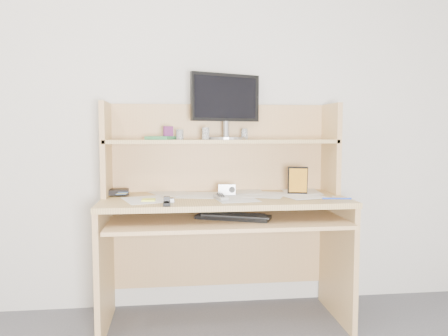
{
  "coord_description": "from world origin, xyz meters",
  "views": [
    {
      "loc": [
        -0.3,
        -1.0,
        1.13
      ],
      "look_at": [
        -0.01,
        1.43,
        0.92
      ],
      "focal_mm": 35.0,
      "sensor_mm": 36.0,
      "label": 1
    }
  ],
  "objects": [
    {
      "name": "card_box",
      "position": [
        -0.32,
        1.6,
        1.12
      ],
      "size": [
        0.06,
        0.04,
        0.08
      ],
      "primitive_type": "cube",
      "rotation": [
        0.0,
        0.0,
        0.45
      ],
      "color": "#A3152C",
      "rests_on": "desk"
    },
    {
      "name": "blue_pen",
      "position": [
        0.6,
        1.29,
        0.76
      ],
      "size": [
        0.16,
        0.03,
        0.01
      ],
      "primitive_type": "cylinder",
      "rotation": [
        1.57,
        0.0,
        1.41
      ],
      "color": "blue",
      "rests_on": "paper_clutter"
    },
    {
      "name": "flip_phone",
      "position": [
        -0.31,
        1.35,
        0.77
      ],
      "size": [
        0.04,
        0.08,
        0.02
      ],
      "primitive_type": "cube",
      "rotation": [
        0.0,
        0.0,
        -0.04
      ],
      "color": "#ABABAD",
      "rests_on": "paper_clutter"
    },
    {
      "name": "chip_stack_c",
      "position": [
        0.15,
        1.66,
        1.11
      ],
      "size": [
        0.05,
        0.05,
        0.05
      ],
      "primitive_type": "cylinder",
      "rotation": [
        0.0,
        0.0,
        -0.31
      ],
      "color": "black",
      "rests_on": "desk"
    },
    {
      "name": "desk",
      "position": [
        0.0,
        1.56,
        0.69
      ],
      "size": [
        1.4,
        0.7,
        1.3
      ],
      "color": "tan",
      "rests_on": "floor"
    },
    {
      "name": "back_wall",
      "position": [
        0.0,
        1.8,
        1.25
      ],
      "size": [
        3.6,
        0.04,
        2.5
      ],
      "primitive_type": "cube",
      "color": "silver",
      "rests_on": "floor"
    },
    {
      "name": "wallet",
      "position": [
        -0.62,
        1.62,
        0.77
      ],
      "size": [
        0.12,
        0.1,
        0.03
      ],
      "primitive_type": "cube",
      "rotation": [
        0.0,
        0.0,
        0.05
      ],
      "color": "black",
      "rests_on": "paper_clutter"
    },
    {
      "name": "stapler",
      "position": [
        -0.33,
        1.25,
        0.78
      ],
      "size": [
        0.04,
        0.13,
        0.04
      ],
      "primitive_type": "cube",
      "rotation": [
        0.0,
        0.0,
        -0.01
      ],
      "color": "black",
      "rests_on": "paper_clutter"
    },
    {
      "name": "sticky_note_pad",
      "position": [
        -0.43,
        1.39,
        0.75
      ],
      "size": [
        0.07,
        0.07,
        0.01
      ],
      "primitive_type": "cube",
      "rotation": [
        0.0,
        0.0,
        -0.03
      ],
      "color": "yellow",
      "rests_on": "desk"
    },
    {
      "name": "chip_stack_b",
      "position": [
        -0.1,
        1.58,
        1.12
      ],
      "size": [
        0.06,
        0.06,
        0.07
      ],
      "primitive_type": "cylinder",
      "rotation": [
        0.0,
        0.0,
        -0.38
      ],
      "color": "white",
      "rests_on": "desk"
    },
    {
      "name": "chip_stack_a",
      "position": [
        -0.25,
        1.6,
        1.11
      ],
      "size": [
        0.06,
        0.06,
        0.06
      ],
      "primitive_type": "cylinder",
      "rotation": [
        0.0,
        0.0,
        0.42
      ],
      "color": "black",
      "rests_on": "desk"
    },
    {
      "name": "digital_camera",
      "position": [
        0.02,
        1.54,
        0.79
      ],
      "size": [
        0.1,
        0.05,
        0.06
      ],
      "primitive_type": "cube",
      "rotation": [
        0.0,
        0.0,
        -0.08
      ],
      "color": "#B5B6B8",
      "rests_on": "paper_clutter"
    },
    {
      "name": "monitor",
      "position": [
        0.03,
        1.65,
        1.29
      ],
      "size": [
        0.44,
        0.24,
        0.4
      ],
      "rotation": [
        0.0,
        0.0,
        0.38
      ],
      "color": "#9C9DA1",
      "rests_on": "desk"
    },
    {
      "name": "game_case",
      "position": [
        0.44,
        1.51,
        0.84
      ],
      "size": [
        0.12,
        0.04,
        0.17
      ],
      "primitive_type": "cube",
      "rotation": [
        0.0,
        0.0,
        -0.24
      ],
      "color": "black",
      "rests_on": "paper_clutter"
    },
    {
      "name": "tv_remote",
      "position": [
        -0.03,
        1.39,
        0.76
      ],
      "size": [
        0.07,
        0.17,
        0.02
      ],
      "primitive_type": "cube",
      "rotation": [
        0.0,
        0.0,
        0.17
      ],
      "color": "gray",
      "rests_on": "paper_clutter"
    },
    {
      "name": "paper_clutter",
      "position": [
        0.0,
        1.48,
        0.75
      ],
      "size": [
        1.32,
        0.54,
        0.01
      ],
      "primitive_type": "cube",
      "color": "silver",
      "rests_on": "desk"
    },
    {
      "name": "chip_stack_d",
      "position": [
        0.15,
        1.67,
        1.11
      ],
      "size": [
        0.04,
        0.04,
        0.07
      ],
      "primitive_type": "cylinder",
      "rotation": [
        0.0,
        0.0,
        -0.1
      ],
      "color": "white",
      "rests_on": "desk"
    },
    {
      "name": "shelf_book",
      "position": [
        -0.35,
        1.63,
        1.09
      ],
      "size": [
        0.22,
        0.24,
        0.02
      ],
      "primitive_type": "cube",
      "rotation": [
        0.0,
        0.0,
        -0.44
      ],
      "color": "#337F48",
      "rests_on": "desk"
    },
    {
      "name": "keyboard",
      "position": [
        0.03,
        1.34,
        0.66
      ],
      "size": [
        0.43,
        0.29,
        0.03
      ],
      "rotation": [
        0.0,
        0.0,
        -0.39
      ],
      "color": "black",
      "rests_on": "desk"
    }
  ]
}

